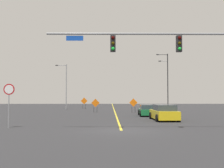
% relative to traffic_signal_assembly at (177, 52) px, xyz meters
% --- Properties ---
extents(ground, '(134.67, 134.67, 0.00)m').
position_rel_traffic_signal_assembly_xyz_m(ground, '(-3.60, 0.01, -5.03)').
color(ground, '#2D2D30').
extents(road_centre_stripe, '(0.16, 74.82, 0.01)m').
position_rel_traffic_signal_assembly_xyz_m(road_centre_stripe, '(-3.60, 37.42, -5.03)').
color(road_centre_stripe, yellow).
rests_on(road_centre_stripe, ground).
extents(traffic_signal_assembly, '(12.89, 0.44, 6.61)m').
position_rel_traffic_signal_assembly_xyz_m(traffic_signal_assembly, '(0.00, 0.00, 0.00)').
color(traffic_signal_assembly, gray).
rests_on(traffic_signal_assembly, ground).
extents(stop_sign, '(0.76, 0.07, 3.04)m').
position_rel_traffic_signal_assembly_xyz_m(stop_sign, '(-11.28, 1.48, -2.90)').
color(stop_sign, gray).
rests_on(stop_sign, ground).
extents(street_lamp_near_right, '(1.97, 0.24, 7.69)m').
position_rel_traffic_signal_assembly_xyz_m(street_lamp_near_right, '(-11.95, 30.70, -0.77)').
color(street_lamp_near_right, gray).
rests_on(street_lamp_near_right, ground).
extents(street_lamp_mid_right, '(2.04, 0.24, 9.59)m').
position_rel_traffic_signal_assembly_xyz_m(street_lamp_mid_right, '(5.58, 30.77, 0.20)').
color(street_lamp_mid_right, black).
rests_on(street_lamp_mid_right, ground).
extents(street_lamp_far_right, '(1.70, 0.24, 8.63)m').
position_rel_traffic_signal_assembly_xyz_m(street_lamp_far_right, '(5.89, 32.13, -0.32)').
color(street_lamp_far_right, gray).
rests_on(street_lamp_far_right, ground).
extents(construction_sign_right_shoulder, '(1.11, 0.30, 1.91)m').
position_rel_traffic_signal_assembly_xyz_m(construction_sign_right_shoulder, '(-1.10, 20.60, -3.82)').
color(construction_sign_right_shoulder, orange).
rests_on(construction_sign_right_shoulder, ground).
extents(construction_sign_left_lane, '(1.21, 0.19, 1.99)m').
position_rel_traffic_signal_assembly_xyz_m(construction_sign_left_lane, '(-8.90, 32.73, -3.76)').
color(construction_sign_left_lane, orange).
rests_on(construction_sign_left_lane, ground).
extents(construction_sign_left_shoulder, '(1.14, 0.20, 1.87)m').
position_rel_traffic_signal_assembly_xyz_m(construction_sign_left_shoulder, '(-6.29, 20.74, -3.85)').
color(construction_sign_left_shoulder, orange).
rests_on(construction_sign_left_shoulder, ground).
extents(car_yellow_distant, '(2.21, 4.60, 1.42)m').
position_rel_traffic_signal_assembly_xyz_m(car_yellow_distant, '(0.62, 7.78, -4.35)').
color(car_yellow_distant, gold).
rests_on(car_yellow_distant, ground).
extents(car_green_mid, '(2.14, 4.33, 1.25)m').
position_rel_traffic_signal_assembly_xyz_m(car_green_mid, '(-0.07, 13.80, -4.43)').
color(car_green_mid, '#196B38').
rests_on(car_green_mid, ground).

